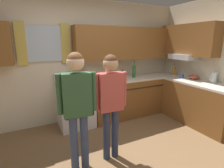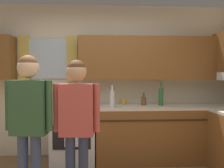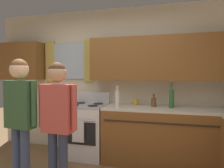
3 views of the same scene
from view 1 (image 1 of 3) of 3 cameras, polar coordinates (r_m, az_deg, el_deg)
The scene contains 14 objects.
ground_plane at distance 2.79m, azimuth 6.12°, elevation -24.40°, with size 12.00×12.00×0.00m, color brown.
back_wall_unit at distance 3.88m, azimuth -7.08°, elevation 9.63°, with size 4.60×0.42×2.60m.
kitchen_counter_run at distance 4.20m, azimuth 14.93°, elevation -4.41°, with size 2.30×2.11×0.90m.
stove_oven at distance 3.70m, azimuth -11.78°, elevation -6.44°, with size 0.68×0.67×1.10m.
bottle_oil_amber at distance 4.68m, azimuth 19.45°, elevation 4.11°, with size 0.06×0.06×0.29m.
bottle_tall_clear at distance 3.55m, azimuth -1.91°, elevation 2.62°, with size 0.07×0.07×0.37m.
bottle_wine_green at distance 4.12m, azimuth 7.16°, elevation 4.20°, with size 0.08×0.08×0.39m.
bottle_squat_brown at distance 4.03m, azimuth 3.49°, elevation 3.00°, with size 0.08×0.08×0.21m.
mug_mustard_yellow at distance 4.03m, azimuth -1.53°, elevation 2.56°, with size 0.12×0.08×0.09m.
mug_cobalt_blue at distance 4.33m, azimuth 21.68°, elevation 2.32°, with size 0.11×0.07×0.08m.
water_pitcher at distance 4.11m, azimuth 30.17°, elevation 1.85°, with size 0.19×0.11×0.22m.
mixing_bowl at distance 4.32m, azimuth 25.07°, elevation 2.04°, with size 0.22×0.22×0.10m.
adult_left at distance 2.27m, azimuth -11.24°, elevation -4.88°, with size 0.49×0.22×1.60m.
adult_in_plaid at distance 2.46m, azimuth -0.44°, elevation -3.87°, with size 0.49×0.21×1.55m.
Camera 1 is at (-1.23, -1.83, 1.72)m, focal length 28.14 mm.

